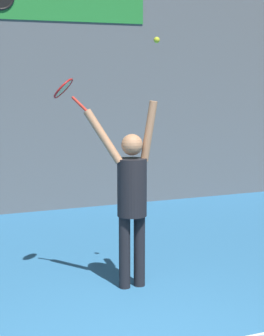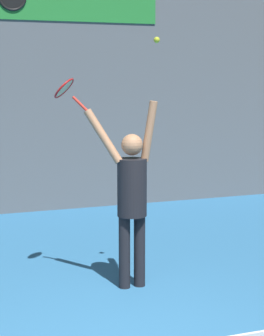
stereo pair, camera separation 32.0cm
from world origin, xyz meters
name	(u,v)px [view 1 (the left image)]	position (x,y,z in m)	size (l,w,h in m)	color
back_wall	(0,69)	(0.00, 6.06, 2.50)	(18.00, 0.10, 5.00)	slate
tennis_player	(131,193)	(0.57, 1.74, 1.09)	(0.79, 0.46, 2.11)	black
tennis_racket	(65,90)	(-0.07, 2.11, 2.23)	(0.41, 0.37, 0.37)	red
tennis_ball	(157,40)	(0.82, 1.63, 2.76)	(0.07, 0.07, 0.07)	#CCDB2D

